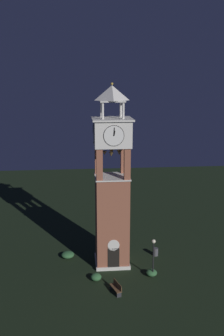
{
  "coord_description": "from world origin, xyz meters",
  "views": [
    {
      "loc": [
        -3.33,
        -34.65,
        17.86
      ],
      "look_at": [
        0.0,
        0.0,
        9.6
      ],
      "focal_mm": 41.26,
      "sensor_mm": 36.0,
      "label": 1
    }
  ],
  "objects_px": {
    "clock_tower": "(112,193)",
    "trash_bin": "(156,252)",
    "park_bench": "(116,288)",
    "lamp_post": "(153,251)"
  },
  "relations": [
    {
      "from": "clock_tower",
      "to": "trash_bin",
      "type": "bearing_deg",
      "value": 13.99
    },
    {
      "from": "lamp_post",
      "to": "trash_bin",
      "type": "height_order",
      "value": "lamp_post"
    },
    {
      "from": "park_bench",
      "to": "lamp_post",
      "type": "bearing_deg",
      "value": 32.02
    },
    {
      "from": "park_bench",
      "to": "clock_tower",
      "type": "bearing_deg",
      "value": 88.28
    },
    {
      "from": "lamp_post",
      "to": "trash_bin",
      "type": "bearing_deg",
      "value": 75.05
    },
    {
      "from": "clock_tower",
      "to": "trash_bin",
      "type": "relative_size",
      "value": 21.7
    },
    {
      "from": "clock_tower",
      "to": "trash_bin",
      "type": "distance_m",
      "value": 8.26
    },
    {
      "from": "park_bench",
      "to": "lamp_post",
      "type": "relative_size",
      "value": 0.45
    },
    {
      "from": "park_bench",
      "to": "trash_bin",
      "type": "height_order",
      "value": "park_bench"
    },
    {
      "from": "park_bench",
      "to": "lamp_post",
      "type": "distance_m",
      "value": 4.74
    }
  ]
}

